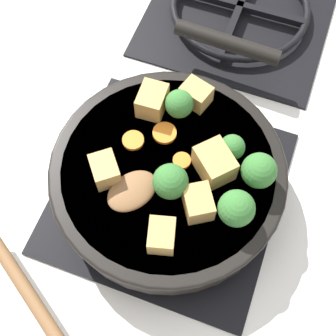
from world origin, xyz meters
The scene contains 19 objects.
ground_plane centered at (0.00, 0.00, 0.00)m, with size 2.40×2.40×0.00m, color white.
front_burner_grate centered at (0.00, 0.00, 0.01)m, with size 0.31×0.31×0.03m.
rear_burner_grate centered at (0.00, 0.36, 0.01)m, with size 0.31×0.31×0.03m.
skillet_pan centered at (0.00, 0.00, 0.06)m, with size 0.31×0.41×0.05m.
wooden_spoon centered at (-0.08, -0.13, 0.09)m, with size 0.24×0.26×0.02m.
tofu_cube_center_large centered at (0.06, 0.02, 0.10)m, with size 0.05×0.04×0.04m, color tan.
tofu_cube_near_handle centered at (0.05, -0.04, 0.10)m, with size 0.04×0.03×0.03m, color tan.
tofu_cube_east_chunk centered at (0.03, -0.09, 0.10)m, with size 0.04×0.03×0.03m, color tan.
tofu_cube_west_chunk centered at (-0.05, 0.08, 0.10)m, with size 0.04×0.03×0.03m, color tan.
tofu_cube_back_piece centered at (0.00, 0.11, 0.10)m, with size 0.04×0.03×0.03m, color tan.
tofu_cube_front_piece centered at (-0.07, -0.04, 0.10)m, with size 0.04×0.03×0.03m, color tan.
broccoli_floret_near_spoon centered at (0.10, -0.03, 0.11)m, with size 0.05×0.05×0.05m.
broccoli_floret_center_top centered at (0.07, 0.04, 0.10)m, with size 0.03×0.03×0.04m.
broccoli_floret_east_rim centered at (0.01, -0.03, 0.11)m, with size 0.04×0.04×0.05m.
broccoli_floret_west_rim centered at (-0.01, 0.08, 0.11)m, with size 0.04×0.04×0.05m.
broccoli_floret_north_edge centered at (0.11, 0.02, 0.11)m, with size 0.04×0.04×0.05m.
carrot_slice_orange_thin centered at (-0.02, 0.05, 0.08)m, with size 0.03×0.03×0.01m, color orange.
carrot_slice_near_center centered at (0.01, 0.01, 0.08)m, with size 0.02×0.02×0.01m, color orange.
carrot_slice_edge_slice centered at (-0.06, 0.02, 0.08)m, with size 0.03×0.03×0.01m, color orange.
Camera 1 is at (0.09, -0.24, 0.62)m, focal length 50.00 mm.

